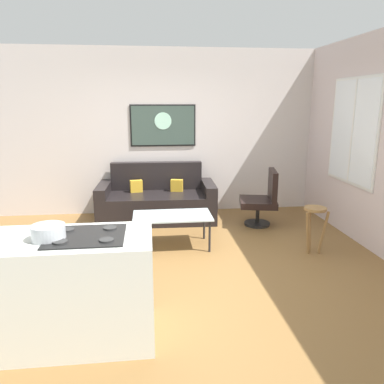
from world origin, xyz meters
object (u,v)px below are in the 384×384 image
mixing_bowl (48,233)px  wall_painting (163,125)px  couch (157,202)px  coffee_table (172,218)px  bar_stool (315,219)px  armchair (263,199)px

mixing_bowl → wall_painting: bearing=74.2°
mixing_bowl → wall_painting: wall_painting is taller
couch → coffee_table: bearing=-82.1°
coffee_table → wall_painting: bearing=91.1°
bar_stool → wall_painting: wall_painting is taller
wall_painting → bar_stool: bearing=-49.2°
couch → armchair: bearing=-17.0°
armchair → mixing_bowl: (-2.55, -2.73, 0.51)m
coffee_table → armchair: 1.66m
couch → armchair: couch is taller
couch → wall_painting: 1.31m
couch → bar_stool: size_ratio=3.17×
couch → bar_stool: 2.59m
wall_painting → couch: bearing=-107.5°
wall_painting → mixing_bowl: bearing=-105.8°
coffee_table → bar_stool: size_ratio=1.71×
armchair → mixing_bowl: mixing_bowl is taller
couch → wall_painting: (0.14, 0.45, 1.22)m
armchair → wall_painting: 2.10m
coffee_table → bar_stool: 1.85m
coffee_table → bar_stool: (1.80, -0.42, 0.05)m
armchair → bar_stool: bearing=-74.5°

